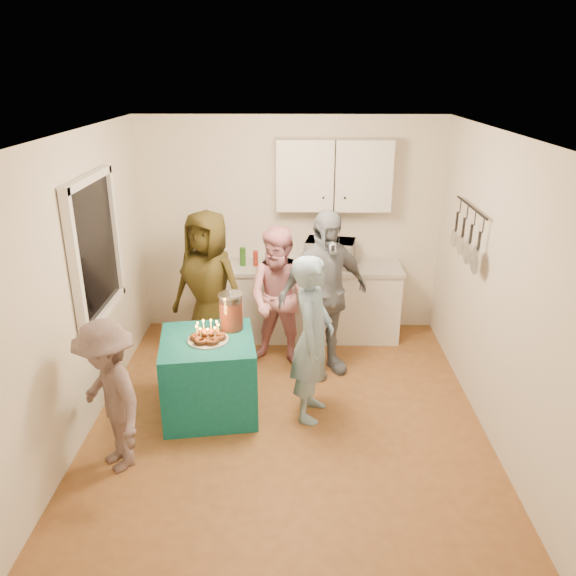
{
  "coord_description": "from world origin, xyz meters",
  "views": [
    {
      "loc": [
        0.07,
        -4.57,
        3.08
      ],
      "look_at": [
        0.0,
        0.35,
        1.15
      ],
      "focal_mm": 35.0,
      "sensor_mm": 36.0,
      "label": 1
    }
  ],
  "objects_px": {
    "punch_jar": "(231,312)",
    "woman_back_left": "(209,287)",
    "child_near_left": "(110,397)",
    "man_birthday": "(313,339)",
    "counter": "(306,303)",
    "party_table": "(209,375)",
    "microwave": "(330,253)",
    "woman_back_center": "(281,299)",
    "woman_back_right": "(324,295)"
  },
  "relations": [
    {
      "from": "punch_jar",
      "to": "woman_back_left",
      "type": "bearing_deg",
      "value": 112.14
    },
    {
      "from": "punch_jar",
      "to": "woman_back_right",
      "type": "xyz_separation_m",
      "value": [
        0.9,
        0.54,
        -0.03
      ]
    },
    {
      "from": "counter",
      "to": "woman_back_right",
      "type": "height_order",
      "value": "woman_back_right"
    },
    {
      "from": "microwave",
      "to": "child_near_left",
      "type": "xyz_separation_m",
      "value": [
        -1.87,
        -2.47,
        -0.41
      ]
    },
    {
      "from": "party_table",
      "to": "woman_back_center",
      "type": "distance_m",
      "value": 1.19
    },
    {
      "from": "counter",
      "to": "woman_back_left",
      "type": "bearing_deg",
      "value": -151.01
    },
    {
      "from": "man_birthday",
      "to": "woman_back_center",
      "type": "relative_size",
      "value": 1.01
    },
    {
      "from": "woman_back_center",
      "to": "child_near_left",
      "type": "xyz_separation_m",
      "value": [
        -1.32,
        -1.72,
        -0.13
      ]
    },
    {
      "from": "punch_jar",
      "to": "woman_back_center",
      "type": "xyz_separation_m",
      "value": [
        0.46,
        0.68,
        -0.14
      ]
    },
    {
      "from": "counter",
      "to": "party_table",
      "type": "bearing_deg",
      "value": -119.62
    },
    {
      "from": "punch_jar",
      "to": "man_birthday",
      "type": "xyz_separation_m",
      "value": [
        0.76,
        -0.27,
        -0.14
      ]
    },
    {
      "from": "woman_back_left",
      "to": "child_near_left",
      "type": "bearing_deg",
      "value": -81.17
    },
    {
      "from": "woman_back_left",
      "to": "counter",
      "type": "bearing_deg",
      "value": 53.48
    },
    {
      "from": "woman_back_right",
      "to": "child_near_left",
      "type": "relative_size",
      "value": 1.37
    },
    {
      "from": "punch_jar",
      "to": "woman_back_right",
      "type": "distance_m",
      "value": 1.05
    },
    {
      "from": "woman_back_center",
      "to": "child_near_left",
      "type": "distance_m",
      "value": 2.17
    },
    {
      "from": "microwave",
      "to": "party_table",
      "type": "distance_m",
      "value": 2.16
    },
    {
      "from": "man_birthday",
      "to": "woman_back_center",
      "type": "height_order",
      "value": "man_birthday"
    },
    {
      "from": "party_table",
      "to": "man_birthday",
      "type": "distance_m",
      "value": 1.05
    },
    {
      "from": "man_birthday",
      "to": "punch_jar",
      "type": "bearing_deg",
      "value": 82.58
    },
    {
      "from": "punch_jar",
      "to": "party_table",
      "type": "bearing_deg",
      "value": -132.09
    },
    {
      "from": "man_birthday",
      "to": "woman_back_left",
      "type": "height_order",
      "value": "woman_back_left"
    },
    {
      "from": "microwave",
      "to": "man_birthday",
      "type": "xyz_separation_m",
      "value": [
        -0.24,
        -1.7,
        -0.27
      ]
    },
    {
      "from": "punch_jar",
      "to": "woman_back_left",
      "type": "xyz_separation_m",
      "value": [
        -0.34,
        0.83,
        -0.07
      ]
    },
    {
      "from": "woman_back_left",
      "to": "woman_back_center",
      "type": "xyz_separation_m",
      "value": [
        0.8,
        -0.15,
        -0.07
      ]
    },
    {
      "from": "child_near_left",
      "to": "woman_back_right",
      "type": "bearing_deg",
      "value": 91.4
    },
    {
      "from": "party_table",
      "to": "child_near_left",
      "type": "height_order",
      "value": "child_near_left"
    },
    {
      "from": "party_table",
      "to": "woman_back_right",
      "type": "height_order",
      "value": "woman_back_right"
    },
    {
      "from": "counter",
      "to": "woman_back_center",
      "type": "relative_size",
      "value": 1.4
    },
    {
      "from": "party_table",
      "to": "child_near_left",
      "type": "relative_size",
      "value": 0.65
    },
    {
      "from": "microwave",
      "to": "woman_back_right",
      "type": "distance_m",
      "value": 0.91
    },
    {
      "from": "man_birthday",
      "to": "woman_back_left",
      "type": "bearing_deg",
      "value": 57.17
    },
    {
      "from": "punch_jar",
      "to": "child_near_left",
      "type": "bearing_deg",
      "value": -129.79
    },
    {
      "from": "microwave",
      "to": "child_near_left",
      "type": "distance_m",
      "value": 3.12
    },
    {
      "from": "woman_back_left",
      "to": "microwave",
      "type": "bearing_deg",
      "value": 48.37
    },
    {
      "from": "microwave",
      "to": "punch_jar",
      "type": "xyz_separation_m",
      "value": [
        -1.01,
        -1.43,
        -0.13
      ]
    },
    {
      "from": "microwave",
      "to": "woman_back_right",
      "type": "relative_size",
      "value": 0.31
    },
    {
      "from": "counter",
      "to": "woman_back_right",
      "type": "distance_m",
      "value": 1.01
    },
    {
      "from": "party_table",
      "to": "woman_back_left",
      "type": "height_order",
      "value": "woman_back_left"
    },
    {
      "from": "party_table",
      "to": "punch_jar",
      "type": "height_order",
      "value": "punch_jar"
    },
    {
      "from": "woman_back_right",
      "to": "child_near_left",
      "type": "distance_m",
      "value": 2.38
    },
    {
      "from": "counter",
      "to": "woman_back_left",
      "type": "distance_m",
      "value": 1.3
    },
    {
      "from": "woman_back_left",
      "to": "woman_back_right",
      "type": "bearing_deg",
      "value": 11.38
    },
    {
      "from": "man_birthday",
      "to": "woman_back_left",
      "type": "relative_size",
      "value": 0.93
    },
    {
      "from": "microwave",
      "to": "party_table",
      "type": "xyz_separation_m",
      "value": [
        -1.21,
        -1.66,
        -0.68
      ]
    },
    {
      "from": "party_table",
      "to": "woman_back_left",
      "type": "bearing_deg",
      "value": 97.25
    },
    {
      "from": "man_birthday",
      "to": "child_near_left",
      "type": "height_order",
      "value": "man_birthday"
    },
    {
      "from": "woman_back_center",
      "to": "woman_back_left",
      "type": "bearing_deg",
      "value": -175.36
    },
    {
      "from": "woman_back_left",
      "to": "woman_back_right",
      "type": "relative_size",
      "value": 0.96
    },
    {
      "from": "microwave",
      "to": "woman_back_center",
      "type": "bearing_deg",
      "value": -115.77
    }
  ]
}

